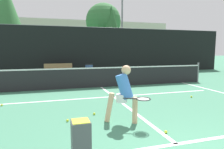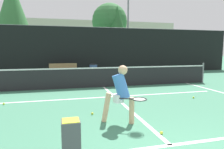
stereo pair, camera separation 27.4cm
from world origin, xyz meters
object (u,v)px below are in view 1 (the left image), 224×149
at_px(courtside_bench, 58,69).
at_px(trash_bin, 89,70).
at_px(player_practicing, 124,92).
at_px(ball_hopper, 81,142).
at_px(parked_car, 124,62).

bearing_deg(courtside_bench, trash_bin, -4.09).
relative_size(player_practicing, ball_hopper, 1.98).
distance_m(player_practicing, parked_car, 14.77).
bearing_deg(trash_bin, ball_hopper, -100.66).
bearing_deg(courtside_bench, player_practicing, -83.53).
bearing_deg(courtside_bench, ball_hopper, -91.13).
bearing_deg(player_practicing, trash_bin, 109.95).
relative_size(courtside_bench, trash_bin, 2.33).
distance_m(player_practicing, courtside_bench, 9.42).
height_order(ball_hopper, trash_bin, trash_bin).
xyz_separation_m(ball_hopper, courtside_bench, (-0.02, 10.85, 0.11)).
height_order(trash_bin, parked_car, parked_car).
height_order(player_practicing, parked_car, player_practicing).
bearing_deg(parked_car, player_practicing, -110.10).
xyz_separation_m(courtside_bench, parked_car, (6.33, 4.54, 0.11)).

